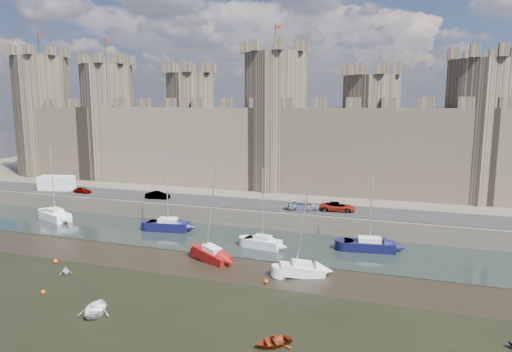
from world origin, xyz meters
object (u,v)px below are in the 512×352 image
object	(u,v)px
car_1	(158,195)
van	(57,183)
sailboat_5	(302,269)
car_2	(304,206)
car_0	(83,190)
sailboat_0	(55,215)
sailboat_2	(263,242)
sailboat_3	(369,245)
sailboat_4	(212,254)
car_3	(338,207)
sailboat_1	(168,225)

from	to	relation	value
car_1	van	xyz separation A→B (m)	(-20.12, 0.81, 0.63)
sailboat_5	van	bearing A→B (deg)	136.07
car_2	van	bearing A→B (deg)	73.36
car_0	sailboat_0	bearing A→B (deg)	-163.92
sailboat_2	sailboat_3	distance (m)	12.57
car_2	sailboat_5	world-z (taller)	sailboat_5
van	sailboat_3	world-z (taller)	sailboat_3
sailboat_4	car_2	bearing A→B (deg)	91.45
car_0	sailboat_5	world-z (taller)	sailboat_5
sailboat_0	sailboat_4	size ratio (longest dim) A/B	1.03
car_0	car_3	world-z (taller)	car_3
car_1	van	distance (m)	20.14
car_0	sailboat_3	distance (m)	47.50
car_2	sailboat_2	bearing A→B (deg)	150.51
car_1	sailboat_5	xyz separation A→B (m)	(27.01, -17.64, -2.41)
sailboat_2	car_2	bearing A→B (deg)	84.62
sailboat_0	sailboat_1	distance (m)	18.77
sailboat_2	sailboat_5	xyz separation A→B (m)	(6.47, -7.08, -0.08)
sailboat_5	car_3	bearing A→B (deg)	65.41
car_0	car_1	distance (m)	14.12
car_2	sailboat_0	bearing A→B (deg)	86.87
van	sailboat_5	world-z (taller)	sailboat_5
sailboat_3	sailboat_1	bearing A→B (deg)	172.58
car_0	sailboat_5	size ratio (longest dim) A/B	0.32
car_1	sailboat_3	distance (m)	33.65
car_1	sailboat_3	world-z (taller)	sailboat_3
car_0	sailboat_3	size ratio (longest dim) A/B	0.31
van	sailboat_4	world-z (taller)	sailboat_4
car_2	sailboat_0	distance (m)	36.76
sailboat_3	sailboat_4	xyz separation A→B (m)	(-16.07, -9.11, -0.01)
car_1	sailboat_4	distance (m)	23.62
sailboat_4	car_3	bearing A→B (deg)	80.64
car_3	car_2	bearing A→B (deg)	95.71
car_1	sailboat_0	world-z (taller)	sailboat_0
sailboat_3	sailboat_5	distance (m)	11.66
car_1	car_3	bearing A→B (deg)	-96.18
car_3	car_0	bearing A→B (deg)	85.28
sailboat_3	sailboat_4	size ratio (longest dim) A/B	0.95
car_3	sailboat_2	distance (m)	13.59
sailboat_2	sailboat_3	bearing A→B (deg)	22.94
car_2	sailboat_1	bearing A→B (deg)	98.09
sailboat_0	sailboat_1	bearing A→B (deg)	23.14
car_3	sailboat_5	bearing A→B (deg)	172.19
van	sailboat_3	bearing A→B (deg)	-21.27
car_0	sailboat_2	bearing A→B (deg)	-101.14
car_1	sailboat_1	bearing A→B (deg)	-148.93
sailboat_0	sailboat_1	world-z (taller)	sailboat_1
sailboat_3	sailboat_4	distance (m)	18.47
van	car_2	bearing A→B (deg)	-13.62
car_0	car_1	bearing A→B (deg)	-84.22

